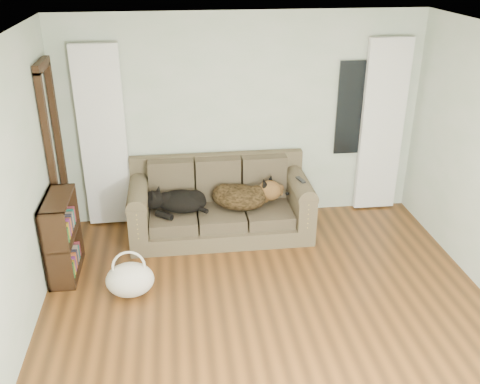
{
  "coord_description": "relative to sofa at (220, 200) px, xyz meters",
  "views": [
    {
      "loc": [
        -0.84,
        -3.85,
        3.29
      ],
      "look_at": [
        -0.14,
        1.6,
        0.73
      ],
      "focal_mm": 40.0,
      "sensor_mm": 36.0,
      "label": 1
    }
  ],
  "objects": [
    {
      "name": "floor",
      "position": [
        0.33,
        -1.97,
        -0.45
      ],
      "size": [
        5.0,
        5.0,
        0.0
      ],
      "primitive_type": "plane",
      "color": "#432913",
      "rests_on": "ground"
    },
    {
      "name": "curtain_left",
      "position": [
        -1.37,
        0.45,
        0.7
      ],
      "size": [
        0.55,
        0.08,
        2.25
      ],
      "primitive_type": "cube",
      "color": "white",
      "rests_on": "ground"
    },
    {
      "name": "dog_black_lab",
      "position": [
        -0.5,
        -0.01,
        0.03
      ],
      "size": [
        0.69,
        0.55,
        0.26
      ],
      "primitive_type": "ellipsoid",
      "rotation": [
        0.0,
        0.0,
        -0.24
      ],
      "color": "black",
      "rests_on": "sofa"
    },
    {
      "name": "ceiling",
      "position": [
        0.33,
        -1.97,
        2.15
      ],
      "size": [
        5.0,
        5.0,
        0.0
      ],
      "primitive_type": "plane",
      "color": "white",
      "rests_on": "ground"
    },
    {
      "name": "curtain_right",
      "position": [
        2.13,
        0.45,
        0.7
      ],
      "size": [
        0.55,
        0.08,
        2.25
      ],
      "primitive_type": "cube",
      "color": "white",
      "rests_on": "ground"
    },
    {
      "name": "sofa",
      "position": [
        0.0,
        0.0,
        0.0
      ],
      "size": [
        2.17,
        0.94,
        0.89
      ],
      "primitive_type": "cube",
      "color": "brown",
      "rests_on": "floor"
    },
    {
      "name": "bookshelf",
      "position": [
        -1.76,
        -0.67,
        0.05
      ],
      "size": [
        0.37,
        0.76,
        0.91
      ],
      "primitive_type": "cube",
      "rotation": [
        0.0,
        0.0,
        0.13
      ],
      "color": "#321C0F",
      "rests_on": "floor"
    },
    {
      "name": "door_casing",
      "position": [
        -1.87,
        0.07,
        0.6
      ],
      "size": [
        0.07,
        0.6,
        2.1
      ],
      "primitive_type": "cube",
      "color": "#321C0F",
      "rests_on": "ground"
    },
    {
      "name": "tv_remote",
      "position": [
        0.95,
        -0.13,
        0.28
      ],
      "size": [
        0.08,
        0.16,
        0.02
      ],
      "primitive_type": "cube",
      "rotation": [
        0.0,
        0.0,
        0.23
      ],
      "color": "black",
      "rests_on": "sofa"
    },
    {
      "name": "wall_back",
      "position": [
        0.33,
        0.53,
        0.85
      ],
      "size": [
        4.5,
        0.04,
        2.6
      ],
      "primitive_type": "cube",
      "color": "silver",
      "rests_on": "ground"
    },
    {
      "name": "dog_shepherd",
      "position": [
        0.27,
        -0.01,
        0.04
      ],
      "size": [
        0.85,
        0.74,
        0.31
      ],
      "primitive_type": "ellipsoid",
      "rotation": [
        0.0,
        0.0,
        2.73
      ],
      "color": "black",
      "rests_on": "sofa"
    },
    {
      "name": "tote_bag",
      "position": [
        -1.04,
        -1.17,
        -0.29
      ],
      "size": [
        0.59,
        0.52,
        0.36
      ],
      "primitive_type": "ellipsoid",
      "rotation": [
        0.0,
        0.0,
        -0.33
      ],
      "color": "beige",
      "rests_on": "floor"
    },
    {
      "name": "window_pane",
      "position": [
        1.78,
        0.5,
        0.95
      ],
      "size": [
        0.5,
        0.03,
        1.2
      ],
      "primitive_type": "cube",
      "color": "black",
      "rests_on": "wall_back"
    }
  ]
}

